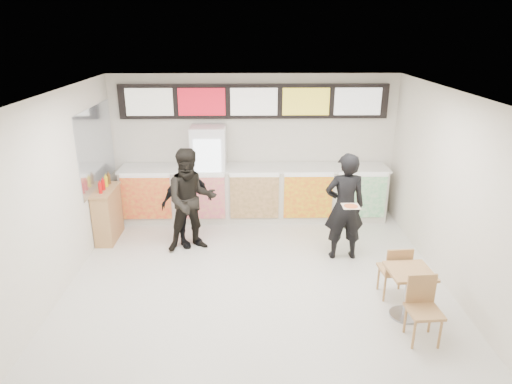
{
  "coord_description": "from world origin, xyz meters",
  "views": [
    {
      "loc": [
        -0.12,
        -5.97,
        3.88
      ],
      "look_at": [
        0.01,
        1.2,
        1.28
      ],
      "focal_mm": 32.0,
      "sensor_mm": 36.0,
      "label": 1
    }
  ],
  "objects_px": {
    "drinks_fridge": "(209,174)",
    "cafe_table": "(408,285)",
    "customer_left": "(191,200)",
    "customer_mid": "(187,202)",
    "service_counter": "(254,193)",
    "condiment_ledge": "(108,213)",
    "customer_main": "(345,207)"
  },
  "relations": [
    {
      "from": "drinks_fridge",
      "to": "cafe_table",
      "type": "relative_size",
      "value": 1.32
    },
    {
      "from": "customer_left",
      "to": "cafe_table",
      "type": "relative_size",
      "value": 1.26
    },
    {
      "from": "cafe_table",
      "to": "customer_mid",
      "type": "bearing_deg",
      "value": 141.43
    },
    {
      "from": "service_counter",
      "to": "customer_mid",
      "type": "bearing_deg",
      "value": -135.1
    },
    {
      "from": "customer_left",
      "to": "condiment_ledge",
      "type": "relative_size",
      "value": 1.57
    },
    {
      "from": "customer_main",
      "to": "service_counter",
      "type": "bearing_deg",
      "value": -51.83
    },
    {
      "from": "customer_main",
      "to": "condiment_ledge",
      "type": "relative_size",
      "value": 1.57
    },
    {
      "from": "cafe_table",
      "to": "condiment_ledge",
      "type": "distance_m",
      "value": 5.57
    },
    {
      "from": "cafe_table",
      "to": "condiment_ledge",
      "type": "xyz_separation_m",
      "value": [
        -4.92,
        2.62,
        0.01
      ]
    },
    {
      "from": "drinks_fridge",
      "to": "customer_mid",
      "type": "distance_m",
      "value": 1.31
    },
    {
      "from": "customer_mid",
      "to": "cafe_table",
      "type": "bearing_deg",
      "value": -67.68
    },
    {
      "from": "customer_left",
      "to": "customer_mid",
      "type": "distance_m",
      "value": 0.23
    },
    {
      "from": "drinks_fridge",
      "to": "service_counter",
      "type": "bearing_deg",
      "value": -0.99
    },
    {
      "from": "customer_main",
      "to": "condiment_ledge",
      "type": "distance_m",
      "value": 4.46
    },
    {
      "from": "customer_left",
      "to": "customer_main",
      "type": "bearing_deg",
      "value": -23.16
    },
    {
      "from": "customer_main",
      "to": "condiment_ledge",
      "type": "bearing_deg",
      "value": -13.18
    },
    {
      "from": "customer_main",
      "to": "customer_mid",
      "type": "height_order",
      "value": "customer_main"
    },
    {
      "from": "service_counter",
      "to": "customer_mid",
      "type": "height_order",
      "value": "customer_mid"
    },
    {
      "from": "service_counter",
      "to": "cafe_table",
      "type": "height_order",
      "value": "service_counter"
    },
    {
      "from": "customer_left",
      "to": "cafe_table",
      "type": "xyz_separation_m",
      "value": [
        3.25,
        -2.16,
        -0.45
      ]
    },
    {
      "from": "customer_left",
      "to": "cafe_table",
      "type": "distance_m",
      "value": 3.93
    },
    {
      "from": "condiment_ledge",
      "to": "service_counter",
      "type": "bearing_deg",
      "value": 18.91
    },
    {
      "from": "customer_left",
      "to": "customer_mid",
      "type": "bearing_deg",
      "value": 103.0
    },
    {
      "from": "service_counter",
      "to": "condiment_ledge",
      "type": "relative_size",
      "value": 4.56
    },
    {
      "from": "customer_mid",
      "to": "customer_main",
      "type": "bearing_deg",
      "value": -43.79
    },
    {
      "from": "customer_main",
      "to": "customer_left",
      "type": "relative_size",
      "value": 1.0
    },
    {
      "from": "customer_main",
      "to": "cafe_table",
      "type": "distance_m",
      "value": 1.94
    },
    {
      "from": "customer_left",
      "to": "drinks_fridge",
      "type": "bearing_deg",
      "value": 66.02
    },
    {
      "from": "customer_left",
      "to": "condiment_ledge",
      "type": "height_order",
      "value": "customer_left"
    },
    {
      "from": "service_counter",
      "to": "drinks_fridge",
      "type": "relative_size",
      "value": 2.78
    },
    {
      "from": "service_counter",
      "to": "customer_main",
      "type": "relative_size",
      "value": 2.9
    },
    {
      "from": "service_counter",
      "to": "customer_main",
      "type": "height_order",
      "value": "customer_main"
    }
  ]
}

